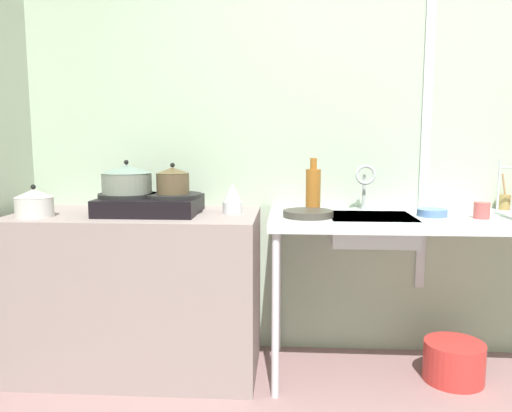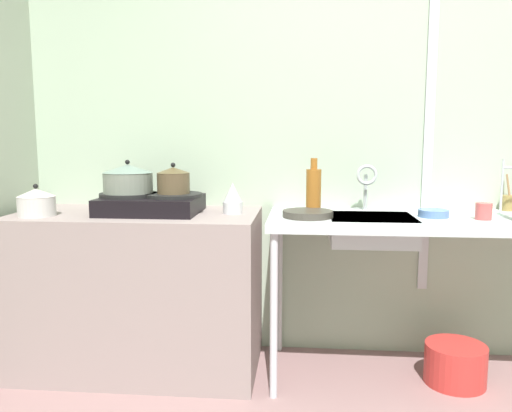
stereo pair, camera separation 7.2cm
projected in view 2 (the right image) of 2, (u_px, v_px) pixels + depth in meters
name	position (u px, v px, depth m)	size (l,w,h in m)	color
wall_back	(392.00, 130.00, 2.82)	(4.86, 0.10, 2.52)	#A8BDA2
wall_metal_strip	(430.00, 106.00, 2.73)	(0.05, 0.01, 2.02)	silver
counter_concrete	(139.00, 291.00, 2.70)	(1.25, 0.63, 0.83)	gray
counter_sink	(427.00, 229.00, 2.52)	(1.56, 0.63, 0.83)	silver
stove	(151.00, 203.00, 2.63)	(0.53, 0.40, 0.10)	black
pot_on_left_burner	(128.00, 179.00, 2.62)	(0.26, 0.26, 0.17)	slate
pot_on_right_burner	(173.00, 180.00, 2.60)	(0.17, 0.17, 0.16)	brown
pot_beside_stove	(36.00, 202.00, 2.53)	(0.18, 0.18, 0.16)	silver
percolator	(233.00, 199.00, 2.61)	(0.10, 0.10, 0.16)	silver
sink_basin	(371.00, 230.00, 2.53)	(0.41, 0.37, 0.13)	silver
faucet	(366.00, 180.00, 2.68)	(0.11, 0.06, 0.25)	silver
frying_pan	(308.00, 214.00, 2.50)	(0.25, 0.25, 0.03)	#3D3931
cup_by_rack	(484.00, 211.00, 2.42)	(0.08, 0.08, 0.08)	#BD504F
small_bowl_on_drainboard	(433.00, 213.00, 2.50)	(0.15, 0.15, 0.04)	#5274AD
bottle_by_sink	(314.00, 190.00, 2.61)	(0.08, 0.08, 0.28)	#9D5C20
utensil_jar	(508.00, 202.00, 2.71)	(0.07, 0.07, 0.19)	olive
bucket_on_floor	(455.00, 364.00, 2.54)	(0.30, 0.30, 0.20)	red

